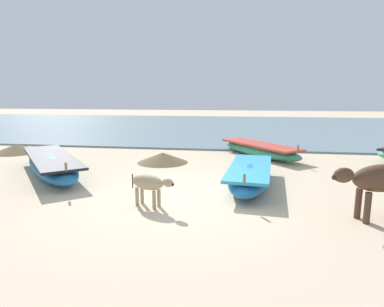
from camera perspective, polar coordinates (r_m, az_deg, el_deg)
ground at (r=7.69m, az=-2.13°, el=-7.42°), size 80.00×80.00×0.00m
sea_water at (r=23.53m, az=5.30°, el=4.78°), size 60.00×20.00×0.08m
fishing_boat_1 at (r=8.58m, az=10.15°, el=-3.73°), size 1.39×3.74×0.71m
fishing_boat_3 at (r=12.58m, az=11.85°, el=0.69°), size 3.31×3.79×0.69m
fishing_boat_4 at (r=10.52m, az=-23.48°, el=-1.71°), size 4.03×4.45×0.75m
cow_adult_dark at (r=6.97m, az=30.09°, el=-4.13°), size 1.63×0.81×1.08m
calf_far_dun at (r=6.89m, az=-7.57°, el=-5.26°), size 1.05×0.59×0.70m
debris_pile_0 at (r=14.99m, az=-28.53°, el=0.80°), size 2.30×2.30×0.34m
debris_pile_1 at (r=11.30m, az=-5.19°, el=-0.71°), size 2.49×2.49×0.35m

